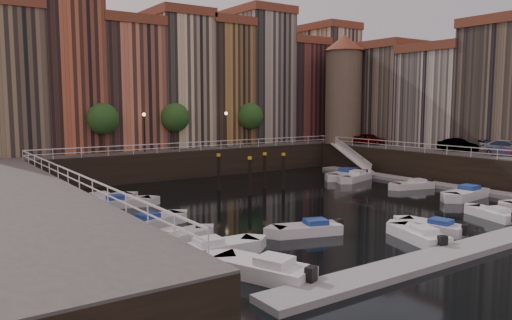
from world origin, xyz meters
TOP-DOWN VIEW (x-y plane):
  - ground at (0.00, 0.00)m, footprint 200.00×200.00m
  - quay_far at (0.00, 26.00)m, footprint 80.00×20.00m
  - quay_right at (28.00, -2.00)m, footprint 20.00×36.00m
  - dock_left at (-16.20, -1.00)m, footprint 2.00×28.00m
  - dock_right at (16.20, -1.00)m, footprint 2.00×28.00m
  - dock_near at (0.00, -17.00)m, footprint 30.00×2.00m
  - mountains at (1.72, 110.00)m, footprint 145.00×100.00m
  - far_terrace at (3.31, 23.50)m, footprint 48.70×10.30m
  - right_terrace at (26.50, 3.80)m, footprint 9.30×24.30m
  - corner_tower at (20.00, 14.50)m, footprint 5.20×5.20m
  - promenade_trees at (-1.33, 18.20)m, footprint 21.20×3.20m
  - street_lamps at (-1.00, 17.20)m, footprint 10.36×0.36m
  - railings at (0.00, 4.88)m, footprint 36.08×34.04m
  - gangway at (17.10, 10.00)m, footprint 2.78×8.32m
  - mooring_pilings at (0.08, 5.69)m, footprint 5.75×4.20m
  - boat_left_0 at (-12.85, -9.59)m, footprint 4.73×1.98m
  - boat_left_1 at (-13.47, -6.19)m, footprint 4.32×2.40m
  - boat_left_2 at (-13.22, -1.81)m, footprint 4.70×2.82m
  - boat_left_3 at (-12.70, 5.64)m, footprint 4.63×2.53m
  - boat_left_4 at (-13.30, 7.88)m, footprint 4.41×1.90m
  - boat_right_1 at (12.93, -7.82)m, footprint 5.32×2.38m
  - boat_right_2 at (13.43, -1.95)m, footprint 4.38×2.49m
  - boat_right_3 at (12.44, 4.75)m, footprint 5.04×3.11m
  - boat_right_4 at (12.50, 6.46)m, footprint 5.23×3.09m
  - boat_near_0 at (-12.80, -14.00)m, footprint 3.55×5.32m
  - boat_near_1 at (-1.59, -14.07)m, footprint 2.80×4.63m
  - boat_near_2 at (0.97, -13.25)m, footprint 2.23×4.38m
  - boat_near_3 at (7.70, -13.29)m, footprint 2.53×4.25m
  - car_a at (20.55, 10.28)m, footprint 2.87×4.30m
  - car_b at (21.43, -1.33)m, footprint 2.34×4.39m
  - car_c at (21.44, -6.68)m, footprint 3.23×5.53m
  - boat_extra_53 at (-5.98, -9.21)m, footprint 4.54×2.79m

SIDE VIEW (x-z plane):
  - ground at x=0.00m, z-range 0.00..0.00m
  - dock_left at x=-16.20m, z-range 0.00..0.35m
  - dock_right at x=16.20m, z-range 0.00..0.35m
  - dock_near at x=0.00m, z-range 0.00..0.35m
  - boat_near_3 at x=7.70m, z-range -0.16..0.80m
  - boat_left_1 at x=-13.47m, z-range -0.16..0.81m
  - boat_right_2 at x=13.43m, z-range -0.16..0.82m
  - boat_near_2 at x=0.97m, z-range -0.16..0.82m
  - boat_left_4 at x=-13.30m, z-range -0.16..0.84m
  - boat_extra_53 at x=-5.98m, z-range -0.17..0.85m
  - boat_left_3 at x=-12.70m, z-range -0.17..0.87m
  - boat_near_1 at x=-1.59m, z-range -0.17..0.87m
  - boat_left_2 at x=-13.22m, z-range -0.17..0.88m
  - boat_left_0 at x=-12.85m, z-range -0.18..0.90m
  - boat_right_3 at x=12.44m, z-range -0.18..0.95m
  - boat_right_4 at x=12.50m, z-range -0.19..0.98m
  - boat_right_1 at x=12.93m, z-range -0.20..1.01m
  - boat_near_0 at x=-12.80m, z-range -0.20..1.01m
  - quay_far at x=0.00m, z-range 0.00..3.00m
  - quay_right at x=28.00m, z-range 0.00..3.00m
  - mooring_pilings at x=0.08m, z-range -0.24..3.54m
  - gangway at x=17.10m, z-range 0.05..3.78m
  - car_a at x=20.55m, z-range 3.00..4.36m
  - car_b at x=21.43m, z-range 3.00..4.37m
  - car_c at x=21.44m, z-range 3.00..4.50m
  - railings at x=0.00m, z-range 3.53..4.05m
  - street_lamps at x=-1.00m, z-range 3.81..7.99m
  - promenade_trees at x=-1.33m, z-range 3.98..9.18m
  - mountains at x=1.72m, z-range -1.08..16.92m
  - right_terrace at x=26.50m, z-range 2.56..16.56m
  - corner_tower at x=20.00m, z-range 3.29..17.09m
  - far_terrace at x=3.31m, z-range 2.20..19.70m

